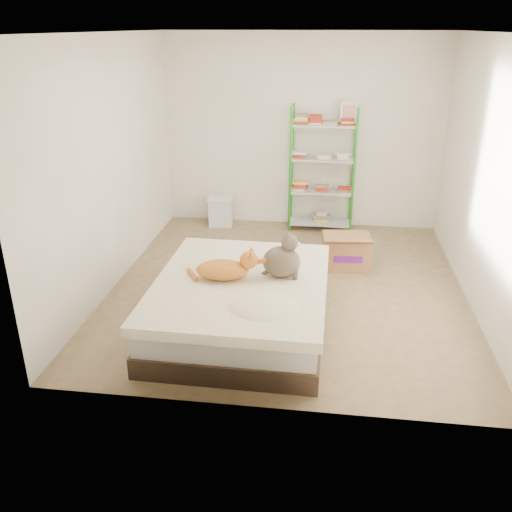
% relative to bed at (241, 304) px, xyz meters
% --- Properties ---
extents(room, '(3.81, 4.21, 2.61)m').
position_rel_bed_xyz_m(room, '(0.37, 0.96, 1.05)').
color(room, '#9D8556').
rests_on(room, ground).
extents(bed, '(1.59, 1.98, 0.50)m').
position_rel_bed_xyz_m(bed, '(0.00, 0.00, 0.00)').
color(bed, '#483527').
rests_on(bed, ground).
extents(orange_cat, '(0.60, 0.36, 0.23)m').
position_rel_bed_xyz_m(orange_cat, '(-0.17, 0.01, 0.37)').
color(orange_cat, gold).
rests_on(orange_cat, bed).
extents(grey_cat, '(0.38, 0.31, 0.43)m').
position_rel_bed_xyz_m(grey_cat, '(0.36, 0.14, 0.46)').
color(grey_cat, brown).
rests_on(grey_cat, bed).
extents(shelf_unit, '(0.88, 0.36, 1.74)m').
position_rel_bed_xyz_m(shelf_unit, '(0.67, 2.84, 0.66)').
color(shelf_unit, green).
rests_on(shelf_unit, ground).
extents(cardboard_box, '(0.58, 0.56, 0.44)m').
position_rel_bed_xyz_m(cardboard_box, '(1.01, 1.57, -0.06)').
color(cardboard_box, '#AC6948').
rests_on(cardboard_box, ground).
extents(white_bin, '(0.39, 0.35, 0.41)m').
position_rel_bed_xyz_m(white_bin, '(-0.74, 2.81, -0.04)').
color(white_bin, white).
rests_on(white_bin, ground).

